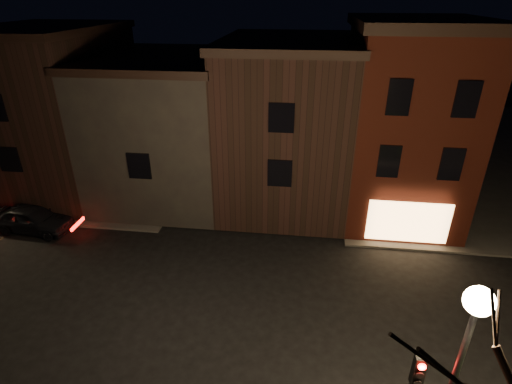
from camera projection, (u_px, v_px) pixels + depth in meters
ground at (232, 305)px, 16.68m from camera, size 120.00×120.00×0.00m
sidewalk_far_left at (57, 134)px, 36.63m from camera, size 30.00×30.00×0.12m
corner_building at (405, 122)px, 21.74m from camera, size 6.50×8.50×10.50m
row_building_a at (287, 122)px, 23.64m from camera, size 7.30×10.30×9.40m
row_building_b at (169, 125)px, 24.68m from camera, size 7.80×10.30×8.40m
row_building_c at (57, 109)px, 25.16m from camera, size 7.30×10.30×9.90m
street_lamp_near at (466, 342)px, 8.33m from camera, size 0.60×0.60×6.48m
parked_car_a at (33, 219)px, 21.59m from camera, size 4.43×2.11×1.46m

